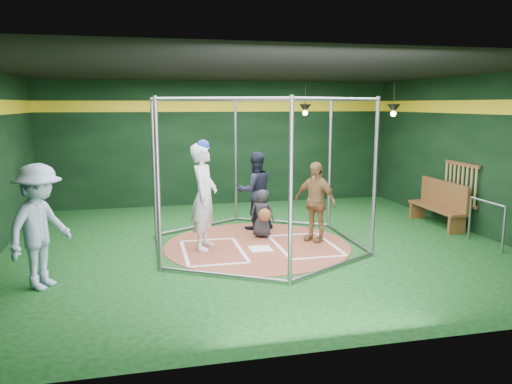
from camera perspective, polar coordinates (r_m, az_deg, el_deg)
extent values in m
cube|color=#0C3510|center=(10.29, 0.13, -6.19)|extent=(10.00, 9.00, 0.02)
cube|color=black|center=(9.90, 0.13, 13.71)|extent=(10.00, 9.00, 0.02)
cube|color=black|center=(14.34, -3.98, 5.55)|extent=(10.00, 0.10, 3.50)
cube|color=black|center=(5.70, 10.47, -1.43)|extent=(10.00, 0.10, 3.50)
cube|color=black|center=(12.10, 23.92, 3.88)|extent=(0.10, 9.00, 3.50)
cube|color=yellow|center=(14.27, -4.01, 9.75)|extent=(10.00, 0.01, 0.30)
cube|color=yellow|center=(12.03, 24.16, 8.86)|extent=(0.01, 9.00, 0.30)
cylinder|color=brown|center=(10.29, 0.13, -6.11)|extent=(3.80, 3.80, 0.01)
cube|color=white|center=(10.00, 0.52, -6.51)|extent=(0.43, 0.43, 0.01)
cube|color=white|center=(10.69, -5.60, -5.47)|extent=(1.10, 0.07, 0.01)
cube|color=white|center=(9.08, -4.18, -8.28)|extent=(1.10, 0.07, 0.01)
cube|color=white|center=(9.82, -8.15, -6.93)|extent=(0.07, 1.70, 0.01)
cube|color=white|center=(9.97, -1.80, -6.58)|extent=(0.07, 1.70, 0.01)
cube|color=white|center=(11.08, 4.22, -4.89)|extent=(1.10, 0.07, 0.01)
cube|color=white|center=(9.54, 7.26, -7.43)|extent=(1.10, 0.07, 0.01)
cube|color=white|center=(10.15, 2.66, -6.28)|extent=(0.07, 1.70, 0.01)
cube|color=white|center=(10.49, 8.49, -5.84)|extent=(0.07, 1.70, 0.01)
cylinder|color=gray|center=(11.66, 8.42, 3.20)|extent=(0.07, 0.07, 3.00)
cylinder|color=gray|center=(12.21, -2.33, 3.61)|extent=(0.07, 0.07, 3.00)
cylinder|color=gray|center=(10.86, -11.58, 2.61)|extent=(0.07, 0.07, 3.00)
cylinder|color=gray|center=(8.59, -11.14, 0.69)|extent=(0.07, 0.07, 3.00)
cylinder|color=gray|center=(7.78, 3.99, -0.10)|extent=(0.07, 0.07, 3.00)
cylinder|color=gray|center=(9.57, 13.43, 1.55)|extent=(0.07, 0.07, 3.00)
cylinder|color=gray|center=(11.80, 2.98, 10.43)|extent=(2.02, 1.20, 0.06)
cylinder|color=gray|center=(12.13, 2.86, -3.39)|extent=(2.02, 1.20, 0.06)
cylinder|color=gray|center=(11.42, -6.84, 10.39)|extent=(2.02, 1.20, 0.06)
cylinder|color=gray|center=(11.76, -6.54, -3.89)|extent=(2.02, 1.20, 0.06)
cylinder|color=gray|center=(9.63, -11.69, 10.33)|extent=(0.06, 2.30, 0.06)
cylinder|color=gray|center=(10.03, -11.10, -6.46)|extent=(0.06, 2.30, 0.06)
cylinder|color=gray|center=(8.00, -4.08, 10.61)|extent=(2.02, 1.20, 0.06)
cylinder|color=gray|center=(8.48, -3.83, -9.39)|extent=(2.02, 1.20, 0.06)
cylinder|color=gray|center=(8.54, 9.47, 10.46)|extent=(2.02, 1.20, 0.06)
cylinder|color=gray|center=(8.99, 8.93, -8.35)|extent=(2.02, 1.20, 0.06)
cylinder|color=gray|center=(10.52, 10.94, 10.32)|extent=(0.06, 2.30, 0.06)
cylinder|color=gray|center=(10.89, 10.43, -5.13)|extent=(0.06, 2.30, 0.06)
cube|color=brown|center=(12.41, 22.51, 2.95)|extent=(0.05, 1.25, 0.08)
cube|color=brown|center=(12.54, 22.24, -1.13)|extent=(0.05, 1.25, 0.08)
cylinder|color=tan|center=(12.02, 23.80, 0.48)|extent=(0.06, 0.06, 0.85)
cylinder|color=tan|center=(12.14, 23.36, 0.61)|extent=(0.06, 0.06, 0.85)
cylinder|color=tan|center=(12.27, 22.93, 0.72)|extent=(0.06, 0.06, 0.85)
cylinder|color=tan|center=(12.39, 22.51, 0.84)|extent=(0.06, 0.06, 0.85)
cylinder|color=tan|center=(12.52, 22.10, 0.95)|extent=(0.06, 0.06, 0.85)
cylinder|color=tan|center=(12.65, 21.69, 1.07)|extent=(0.06, 0.06, 0.85)
cylinder|color=tan|center=(12.77, 21.29, 1.18)|extent=(0.06, 0.06, 0.85)
cylinder|color=tan|center=(12.90, 20.90, 1.28)|extent=(0.06, 0.06, 0.85)
cone|color=black|center=(13.95, 5.65, 9.52)|extent=(0.34, 0.34, 0.22)
sphere|color=#FFD899|center=(13.95, 5.64, 8.98)|extent=(0.14, 0.14, 0.14)
cylinder|color=black|center=(13.95, 5.68, 10.95)|extent=(0.02, 0.02, 0.70)
cone|color=black|center=(13.20, 15.44, 9.18)|extent=(0.34, 0.34, 0.22)
sphere|color=#FFD899|center=(13.20, 15.42, 8.62)|extent=(0.14, 0.14, 0.14)
cylinder|color=black|center=(13.20, 15.52, 10.70)|extent=(0.02, 0.02, 0.70)
imported|color=silver|center=(9.86, -5.95, -0.55)|extent=(0.74, 0.89, 2.10)
sphere|color=navy|center=(9.73, -6.06, 5.20)|extent=(0.26, 0.26, 0.26)
imported|color=#B0834B|center=(10.51, 6.76, -1.09)|extent=(0.93, 1.03, 1.68)
imported|color=black|center=(10.79, 0.70, -2.44)|extent=(0.60, 0.51, 1.05)
sphere|color=brown|center=(10.55, 1.02, -2.65)|extent=(0.28, 0.28, 0.28)
imported|color=black|center=(11.44, -0.09, 0.17)|extent=(0.95, 0.78, 1.79)
imported|color=#9EB5D1|center=(8.46, -23.47, -3.66)|extent=(1.27, 1.47, 1.97)
cube|color=brown|center=(12.61, 19.92, -1.72)|extent=(0.43, 1.84, 0.06)
cube|color=brown|center=(12.65, 20.67, -0.18)|extent=(0.06, 1.84, 0.61)
cube|color=brown|center=(12.00, 21.95, -3.52)|extent=(0.41, 0.08, 0.41)
cube|color=brown|center=(13.33, 17.97, -1.98)|extent=(0.41, 0.08, 0.41)
cylinder|color=gray|center=(10.81, 26.46, -3.86)|extent=(0.05, 0.05, 0.93)
cylinder|color=gray|center=(11.60, 23.24, -2.73)|extent=(0.05, 0.05, 0.93)
cylinder|color=gray|center=(11.12, 24.96, -1.05)|extent=(0.05, 1.03, 0.05)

